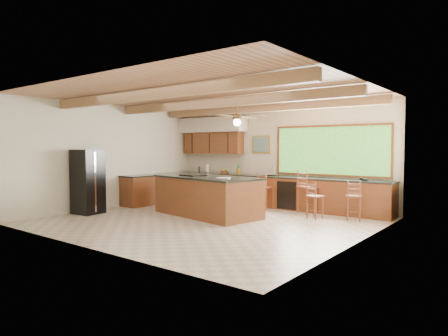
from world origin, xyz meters
The scene contains 9 objects.
ground centered at (0.00, 0.00, 0.00)m, with size 7.20×7.20×0.00m, color beige.
room_shell centered at (-0.17, 0.65, 2.21)m, with size 7.27×6.54×3.02m.
counter_run centered at (-0.82, 2.52, 0.46)m, with size 7.12×3.10×1.26m.
island centered at (-0.52, 0.60, 0.51)m, with size 3.10×1.85×1.03m.
refrigerator centered at (-3.22, -1.12, 0.85)m, with size 0.73×0.71×1.70m.
bar_stool_a centered at (0.10, 2.39, 0.62)m, with size 0.42×0.42×1.04m.
bar_stool_b centered at (1.40, 2.39, 0.70)m, with size 0.54×0.54×1.18m.
bar_stool_c centered at (2.73, 2.17, 0.58)m, with size 0.45×0.45×0.97m.
bar_stool_d centered at (1.91, 1.78, 0.55)m, with size 0.41×0.41×0.93m.
Camera 1 is at (6.10, -7.25, 1.77)m, focal length 32.00 mm.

